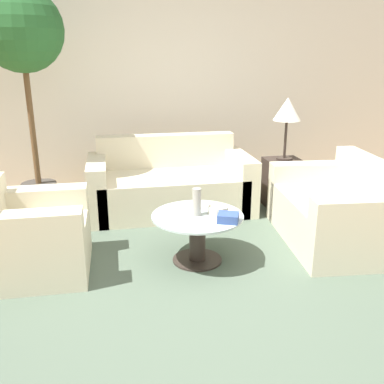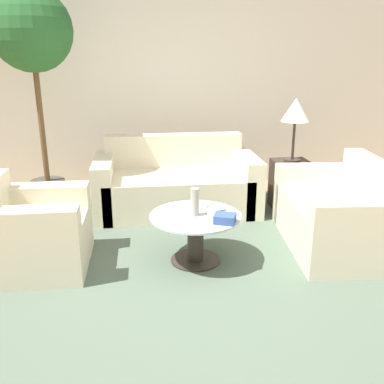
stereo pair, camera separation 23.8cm
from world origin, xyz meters
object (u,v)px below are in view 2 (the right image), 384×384
object	(u,v)px
bowl	(217,211)
potted_plant	(33,46)
armchair	(29,236)
book_stack	(225,218)
loveseat	(343,217)
table_lamp	(296,112)
coffee_table	(196,232)
sofa_main	(176,185)
vase	(195,202)

from	to	relation	value
bowl	potted_plant	bearing A→B (deg)	138.99
armchair	book_stack	distance (m)	1.62
armchair	loveseat	distance (m)	2.78
table_lamp	coffee_table	bearing A→B (deg)	-136.49
sofa_main	bowl	xyz separation A→B (m)	(0.22, -1.36, 0.18)
vase	bowl	size ratio (longest dim) A/B	1.39
armchair	loveseat	xyz separation A→B (m)	(2.78, 0.09, -0.01)
armchair	coffee_table	xyz separation A→B (m)	(1.38, -0.07, -0.01)
loveseat	book_stack	distance (m)	1.25
armchair	book_stack	bearing A→B (deg)	-98.76
armchair	table_lamp	xyz separation A→B (m)	(2.64, 1.12, 0.83)
vase	armchair	bearing A→B (deg)	176.93
sofa_main	bowl	size ratio (longest dim) A/B	10.71
sofa_main	armchair	bearing A→B (deg)	-136.17
loveseat	bowl	bearing A→B (deg)	-77.10
armchair	table_lamp	size ratio (longest dim) A/B	1.20
sofa_main	coffee_table	world-z (taller)	sofa_main
vase	sofa_main	bearing A→B (deg)	91.56
potted_plant	bowl	size ratio (longest dim) A/B	14.02
loveseat	book_stack	size ratio (longest dim) A/B	6.90
sofa_main	armchair	xyz separation A→B (m)	(-1.34, -1.28, 0.01)
potted_plant	bowl	xyz separation A→B (m)	(1.66, -1.44, -1.33)
table_lamp	potted_plant	size ratio (longest dim) A/B	0.30
sofa_main	vase	xyz separation A→B (m)	(0.04, -1.36, 0.27)
sofa_main	armchair	size ratio (longest dim) A/B	2.14
coffee_table	vase	size ratio (longest dim) A/B	3.31
sofa_main	loveseat	world-z (taller)	sofa_main
armchair	bowl	xyz separation A→B (m)	(1.56, -0.07, 0.18)
sofa_main	book_stack	bearing A→B (deg)	-80.60
book_stack	loveseat	bearing A→B (deg)	38.48
armchair	book_stack	size ratio (longest dim) A/B	4.06
vase	bowl	distance (m)	0.20
table_lamp	bowl	world-z (taller)	table_lamp
potted_plant	book_stack	size ratio (longest dim) A/B	11.40
table_lamp	book_stack	size ratio (longest dim) A/B	3.39
loveseat	coffee_table	size ratio (longest dim) A/B	1.84
sofa_main	book_stack	size ratio (longest dim) A/B	8.71
sofa_main	table_lamp	world-z (taller)	table_lamp
sofa_main	vase	distance (m)	1.38
coffee_table	book_stack	bearing A→B (deg)	-42.86
loveseat	table_lamp	bearing A→B (deg)	-167.22
vase	book_stack	world-z (taller)	vase
bowl	armchair	bearing A→B (deg)	177.29
table_lamp	bowl	distance (m)	1.74
sofa_main	bowl	bearing A→B (deg)	-80.66
sofa_main	book_stack	world-z (taller)	sofa_main
armchair	table_lamp	world-z (taller)	table_lamp
vase	bowl	xyz separation A→B (m)	(0.19, -0.00, -0.08)
potted_plant	vase	distance (m)	2.41
book_stack	vase	bearing A→B (deg)	160.82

